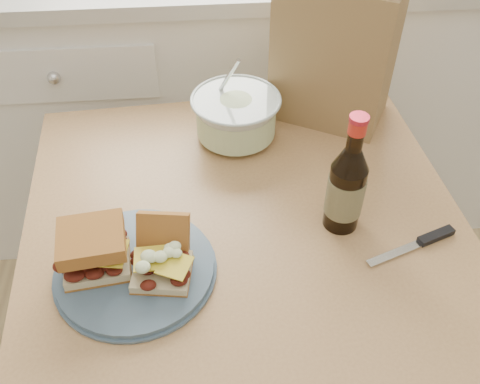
{
  "coord_description": "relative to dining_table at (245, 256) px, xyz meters",
  "views": [
    {
      "loc": [
        -0.11,
        0.1,
        1.52
      ],
      "look_at": [
        -0.05,
        0.83,
        0.81
      ],
      "focal_mm": 40.0,
      "sensor_mm": 36.0,
      "label": 1
    }
  ],
  "objects": [
    {
      "name": "paper_bag",
      "position": [
        0.24,
        0.36,
        0.28
      ],
      "size": [
        0.31,
        0.28,
        0.34
      ],
      "primitive_type": "cube",
      "rotation": [
        0.0,
        0.0,
        -0.5
      ],
      "color": "#9A7A4A",
      "rests_on": "dining_table"
    },
    {
      "name": "sandwich_left",
      "position": [
        -0.28,
        -0.1,
        0.17
      ],
      "size": [
        0.13,
        0.12,
        0.08
      ],
      "rotation": [
        0.0,
        0.0,
        0.12
      ],
      "color": "beige",
      "rests_on": "plate"
    },
    {
      "name": "beer_bottle",
      "position": [
        0.19,
        -0.02,
        0.21
      ],
      "size": [
        0.07,
        0.07,
        0.26
      ],
      "rotation": [
        0.0,
        0.0,
        0.09
      ],
      "color": "black",
      "rests_on": "dining_table"
    },
    {
      "name": "coleslaw_bowl",
      "position": [
        0.0,
        0.28,
        0.16
      ],
      "size": [
        0.21,
        0.21,
        0.21
      ],
      "color": "silver",
      "rests_on": "dining_table"
    },
    {
      "name": "dining_table",
      "position": [
        0.0,
        0.0,
        0.0
      ],
      "size": [
        0.94,
        0.94,
        0.73
      ],
      "rotation": [
        0.0,
        0.0,
        0.07
      ],
      "color": "tan",
      "rests_on": "ground"
    },
    {
      "name": "sandwich_right",
      "position": [
        -0.16,
        -0.12,
        0.15
      ],
      "size": [
        0.11,
        0.15,
        0.09
      ],
      "rotation": [
        0.0,
        0.0,
        -0.15
      ],
      "color": "beige",
      "rests_on": "plate"
    },
    {
      "name": "plate",
      "position": [
        -0.21,
        -0.11,
        0.12
      ],
      "size": [
        0.29,
        0.29,
        0.02
      ],
      "primitive_type": "cylinder",
      "color": "#496075",
      "rests_on": "dining_table"
    },
    {
      "name": "cabinet_run",
      "position": [
        0.03,
        0.87,
        -0.15
      ],
      "size": [
        2.5,
        0.64,
        0.94
      ],
      "color": "white",
      "rests_on": "ground"
    },
    {
      "name": "knife",
      "position": [
        0.34,
        -0.09,
        0.11
      ],
      "size": [
        0.19,
        0.09,
        0.01
      ],
      "rotation": [
        0.0,
        0.0,
        0.35
      ],
      "color": "silver",
      "rests_on": "dining_table"
    }
  ]
}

